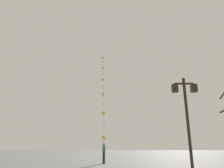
# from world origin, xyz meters

# --- Properties ---
(ground_plane) EXTENTS (160.00, 160.00, 0.00)m
(ground_plane) POSITION_xyz_m (0.00, 20.00, 0.00)
(ground_plane) COLOR gray
(twin_lantern_lamp_post) EXTENTS (1.23, 0.28, 4.72)m
(twin_lantern_lamp_post) POSITION_xyz_m (3.34, 8.63, 3.27)
(twin_lantern_lamp_post) COLOR black
(twin_lantern_lamp_post) RESTS_ON ground_plane
(kite_train) EXTENTS (1.81, 15.95, 18.41)m
(kite_train) POSITION_xyz_m (-2.07, 26.87, 9.61)
(kite_train) COLOR brown
(kite_train) RESTS_ON ground_plane
(kite_flyer) EXTENTS (0.27, 0.62, 1.71)m
(kite_flyer) POSITION_xyz_m (-1.22, 17.06, 0.90)
(kite_flyer) COLOR #1E1E2D
(kite_flyer) RESTS_ON ground_plane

